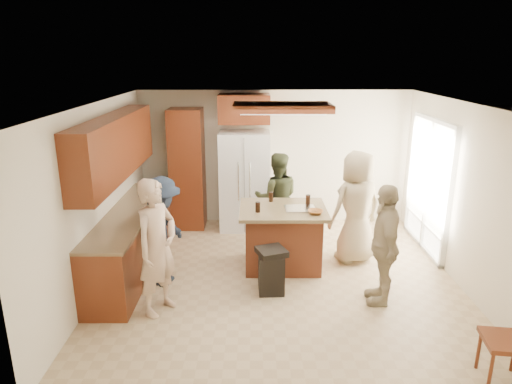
{
  "coord_description": "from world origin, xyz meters",
  "views": [
    {
      "loc": [
        -0.36,
        -5.91,
        3.11
      ],
      "look_at": [
        -0.35,
        0.58,
        1.15
      ],
      "focal_mm": 32.0,
      "sensor_mm": 36.0,
      "label": 1
    }
  ],
  "objects_px": {
    "person_counter": "(162,232)",
    "kitchen_island": "(282,237)",
    "person_behind_right": "(356,207)",
    "trash_bin": "(271,270)",
    "person_front_left": "(157,247)",
    "person_behind_left": "(277,198)",
    "refrigerator": "(245,181)",
    "spindle_chair": "(509,341)",
    "person_side_right": "(384,245)"
  },
  "relations": [
    {
      "from": "person_behind_right",
      "to": "spindle_chair",
      "type": "bearing_deg",
      "value": 84.38
    },
    {
      "from": "person_side_right",
      "to": "person_counter",
      "type": "bearing_deg",
      "value": -93.5
    },
    {
      "from": "person_front_left",
      "to": "spindle_chair",
      "type": "xyz_separation_m",
      "value": [
        3.65,
        -1.32,
        -0.41
      ]
    },
    {
      "from": "person_front_left",
      "to": "spindle_chair",
      "type": "relative_size",
      "value": 1.73
    },
    {
      "from": "person_front_left",
      "to": "person_counter",
      "type": "distance_m",
      "value": 0.74
    },
    {
      "from": "person_behind_right",
      "to": "refrigerator",
      "type": "distance_m",
      "value": 2.25
    },
    {
      "from": "person_behind_right",
      "to": "trash_bin",
      "type": "xyz_separation_m",
      "value": [
        -1.33,
        -1.01,
        -0.56
      ]
    },
    {
      "from": "person_behind_right",
      "to": "person_behind_left",
      "type": "bearing_deg",
      "value": -56.38
    },
    {
      "from": "person_front_left",
      "to": "trash_bin",
      "type": "xyz_separation_m",
      "value": [
        1.41,
        0.47,
        -0.54
      ]
    },
    {
      "from": "trash_bin",
      "to": "person_front_left",
      "type": "bearing_deg",
      "value": -161.52
    },
    {
      "from": "person_side_right",
      "to": "kitchen_island",
      "type": "height_order",
      "value": "person_side_right"
    },
    {
      "from": "person_counter",
      "to": "person_behind_right",
      "type": "bearing_deg",
      "value": -60.33
    },
    {
      "from": "person_front_left",
      "to": "person_behind_left",
      "type": "xyz_separation_m",
      "value": [
        1.56,
        2.24,
        -0.08
      ]
    },
    {
      "from": "person_front_left",
      "to": "refrigerator",
      "type": "relative_size",
      "value": 0.96
    },
    {
      "from": "person_counter",
      "to": "kitchen_island",
      "type": "height_order",
      "value": "person_counter"
    },
    {
      "from": "person_behind_left",
      "to": "person_counter",
      "type": "distance_m",
      "value": 2.24
    },
    {
      "from": "person_counter",
      "to": "trash_bin",
      "type": "xyz_separation_m",
      "value": [
        1.5,
        -0.26,
        -0.46
      ]
    },
    {
      "from": "person_counter",
      "to": "refrigerator",
      "type": "distance_m",
      "value": 2.45
    },
    {
      "from": "refrigerator",
      "to": "person_front_left",
      "type": "bearing_deg",
      "value": -109.0
    },
    {
      "from": "person_counter",
      "to": "kitchen_island",
      "type": "bearing_deg",
      "value": -57.27
    },
    {
      "from": "spindle_chair",
      "to": "kitchen_island",
      "type": "bearing_deg",
      "value": 128.16
    },
    {
      "from": "trash_bin",
      "to": "spindle_chair",
      "type": "xyz_separation_m",
      "value": [
        2.23,
        -1.79,
        0.13
      ]
    },
    {
      "from": "person_counter",
      "to": "refrigerator",
      "type": "height_order",
      "value": "refrigerator"
    },
    {
      "from": "person_side_right",
      "to": "person_counter",
      "type": "relative_size",
      "value": 1.03
    },
    {
      "from": "person_front_left",
      "to": "spindle_chair",
      "type": "distance_m",
      "value": 3.9
    },
    {
      "from": "person_behind_left",
      "to": "trash_bin",
      "type": "bearing_deg",
      "value": 83.87
    },
    {
      "from": "trash_bin",
      "to": "person_counter",
      "type": "bearing_deg",
      "value": 170.29
    },
    {
      "from": "kitchen_island",
      "to": "refrigerator",
      "type": "bearing_deg",
      "value": 110.19
    },
    {
      "from": "person_counter",
      "to": "person_side_right",
      "type": "bearing_deg",
      "value": -84.96
    },
    {
      "from": "trash_bin",
      "to": "spindle_chair",
      "type": "relative_size",
      "value": 0.63
    },
    {
      "from": "person_behind_right",
      "to": "kitchen_island",
      "type": "bearing_deg",
      "value": -13.32
    },
    {
      "from": "person_front_left",
      "to": "person_side_right",
      "type": "xyz_separation_m",
      "value": [
        2.83,
        0.23,
        -0.06
      ]
    },
    {
      "from": "person_front_left",
      "to": "person_behind_left",
      "type": "distance_m",
      "value": 2.74
    },
    {
      "from": "person_counter",
      "to": "spindle_chair",
      "type": "relative_size",
      "value": 1.56
    },
    {
      "from": "person_behind_right",
      "to": "spindle_chair",
      "type": "relative_size",
      "value": 1.76
    },
    {
      "from": "person_side_right",
      "to": "kitchen_island",
      "type": "relative_size",
      "value": 1.25
    },
    {
      "from": "refrigerator",
      "to": "trash_bin",
      "type": "xyz_separation_m",
      "value": [
        0.41,
        -2.45,
        -0.58
      ]
    },
    {
      "from": "person_behind_right",
      "to": "person_counter",
      "type": "xyz_separation_m",
      "value": [
        -2.83,
        -0.75,
        -0.1
      ]
    },
    {
      "from": "person_behind_left",
      "to": "person_counter",
      "type": "bearing_deg",
      "value": 41.32
    },
    {
      "from": "kitchen_island",
      "to": "trash_bin",
      "type": "xyz_separation_m",
      "value": [
        -0.19,
        -0.81,
        -0.16
      ]
    },
    {
      "from": "person_behind_left",
      "to": "person_side_right",
      "type": "relative_size",
      "value": 0.98
    },
    {
      "from": "person_side_right",
      "to": "kitchen_island",
      "type": "distance_m",
      "value": 1.64
    },
    {
      "from": "person_front_left",
      "to": "person_counter",
      "type": "relative_size",
      "value": 1.11
    },
    {
      "from": "person_counter",
      "to": "spindle_chair",
      "type": "bearing_deg",
      "value": -104.0
    },
    {
      "from": "refrigerator",
      "to": "trash_bin",
      "type": "height_order",
      "value": "refrigerator"
    },
    {
      "from": "person_front_left",
      "to": "person_behind_right",
      "type": "bearing_deg",
      "value": -31.93
    },
    {
      "from": "person_behind_left",
      "to": "refrigerator",
      "type": "relative_size",
      "value": 0.87
    },
    {
      "from": "person_behind_right",
      "to": "refrigerator",
      "type": "bearing_deg",
      "value": -63.08
    },
    {
      "from": "person_counter",
      "to": "trash_bin",
      "type": "relative_size",
      "value": 2.46
    },
    {
      "from": "kitchen_island",
      "to": "spindle_chair",
      "type": "relative_size",
      "value": 1.29
    }
  ]
}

